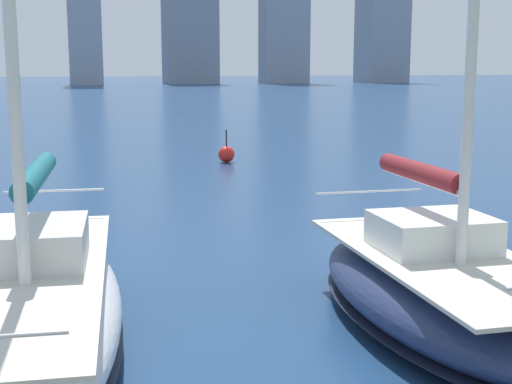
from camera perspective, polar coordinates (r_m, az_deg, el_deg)
city_skyline at (r=168.39m, az=-13.14°, el=14.73°), size 168.82×18.71×53.11m
sailboat_maroon at (r=11.54m, az=14.63°, el=-7.26°), size 3.13×6.81×11.93m
sailboat_teal at (r=10.49m, az=-17.37°, el=-8.87°), size 3.13×8.37×12.17m
channel_buoy at (r=30.59m, az=-2.38°, el=3.04°), size 0.70×0.70×1.40m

